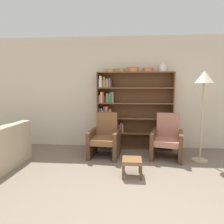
{
  "coord_description": "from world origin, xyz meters",
  "views": [
    {
      "loc": [
        -0.22,
        -2.25,
        1.52
      ],
      "look_at": [
        -0.59,
        2.29,
        0.95
      ],
      "focal_mm": 32.0,
      "sensor_mm": 36.0,
      "label": 1
    }
  ],
  "objects_px": {
    "footstool": "(132,162)",
    "floor_lamp": "(204,84)",
    "bowl_olive": "(133,69)",
    "bowl_slate": "(148,70)",
    "armchair_cushioned": "(167,140)",
    "vase_tall": "(163,68)",
    "bookshelf": "(127,112)",
    "bowl_sage": "(110,70)",
    "bowl_brass": "(121,70)",
    "armchair_leather": "(105,138)"
  },
  "relations": [
    {
      "from": "footstool",
      "to": "floor_lamp",
      "type": "bearing_deg",
      "value": 30.95
    },
    {
      "from": "bowl_olive",
      "to": "bowl_slate",
      "type": "distance_m",
      "value": 0.36
    },
    {
      "from": "armchair_cushioned",
      "to": "footstool",
      "type": "distance_m",
      "value": 1.27
    },
    {
      "from": "bowl_slate",
      "to": "vase_tall",
      "type": "relative_size",
      "value": 1.33
    },
    {
      "from": "bookshelf",
      "to": "bowl_olive",
      "type": "relative_size",
      "value": 6.58
    },
    {
      "from": "footstool",
      "to": "bowl_sage",
      "type": "bearing_deg",
      "value": 108.13
    },
    {
      "from": "bookshelf",
      "to": "bowl_brass",
      "type": "xyz_separation_m",
      "value": [
        -0.14,
        -0.01,
        1.02
      ]
    },
    {
      "from": "bowl_slate",
      "to": "vase_tall",
      "type": "distance_m",
      "value": 0.34
    },
    {
      "from": "bookshelf",
      "to": "floor_lamp",
      "type": "relative_size",
      "value": 1.02
    },
    {
      "from": "armchair_cushioned",
      "to": "floor_lamp",
      "type": "height_order",
      "value": "floor_lamp"
    },
    {
      "from": "bowl_slate",
      "to": "armchair_cushioned",
      "type": "distance_m",
      "value": 1.68
    },
    {
      "from": "bowl_slate",
      "to": "armchair_cushioned",
      "type": "bearing_deg",
      "value": -56.16
    },
    {
      "from": "bookshelf",
      "to": "bowl_olive",
      "type": "bearing_deg",
      "value": -5.45
    },
    {
      "from": "bowl_olive",
      "to": "bowl_slate",
      "type": "height_order",
      "value": "bowl_olive"
    },
    {
      "from": "armchair_leather",
      "to": "bowl_slate",
      "type": "bearing_deg",
      "value": -143.74
    },
    {
      "from": "floor_lamp",
      "to": "footstool",
      "type": "distance_m",
      "value": 2.13
    },
    {
      "from": "bowl_brass",
      "to": "bowl_olive",
      "type": "bearing_deg",
      "value": 0.0
    },
    {
      "from": "bowl_sage",
      "to": "armchair_leather",
      "type": "distance_m",
      "value": 1.63
    },
    {
      "from": "armchair_leather",
      "to": "bookshelf",
      "type": "bearing_deg",
      "value": -123.4
    },
    {
      "from": "bowl_slate",
      "to": "footstool",
      "type": "height_order",
      "value": "bowl_slate"
    },
    {
      "from": "armchair_leather",
      "to": "bowl_sage",
      "type": "bearing_deg",
      "value": -90.98
    },
    {
      "from": "vase_tall",
      "to": "bookshelf",
      "type": "bearing_deg",
      "value": 179.11
    },
    {
      "from": "bowl_brass",
      "to": "bowl_slate",
      "type": "xyz_separation_m",
      "value": [
        0.63,
        0.0,
        0.01
      ]
    },
    {
      "from": "bookshelf",
      "to": "vase_tall",
      "type": "xyz_separation_m",
      "value": [
        0.83,
        -0.01,
        1.06
      ]
    },
    {
      "from": "floor_lamp",
      "to": "bowl_brass",
      "type": "bearing_deg",
      "value": 156.85
    },
    {
      "from": "bowl_olive",
      "to": "vase_tall",
      "type": "relative_size",
      "value": 1.44
    },
    {
      "from": "bookshelf",
      "to": "vase_tall",
      "type": "relative_size",
      "value": 9.49
    },
    {
      "from": "bowl_sage",
      "to": "footstool",
      "type": "height_order",
      "value": "bowl_sage"
    },
    {
      "from": "bookshelf",
      "to": "bowl_olive",
      "type": "xyz_separation_m",
      "value": [
        0.14,
        -0.01,
        1.03
      ]
    },
    {
      "from": "bowl_olive",
      "to": "vase_tall",
      "type": "xyz_separation_m",
      "value": [
        0.7,
        0.0,
        0.02
      ]
    },
    {
      "from": "bowl_slate",
      "to": "armchair_leather",
      "type": "relative_size",
      "value": 0.28
    },
    {
      "from": "bowl_brass",
      "to": "footstool",
      "type": "xyz_separation_m",
      "value": [
        0.25,
        -1.57,
        -1.68
      ]
    },
    {
      "from": "bowl_sage",
      "to": "armchair_cushioned",
      "type": "distance_m",
      "value": 2.07
    },
    {
      "from": "bowl_slate",
      "to": "floor_lamp",
      "type": "xyz_separation_m",
      "value": [
        1.04,
        -0.72,
        -0.35
      ]
    },
    {
      "from": "bookshelf",
      "to": "floor_lamp",
      "type": "xyz_separation_m",
      "value": [
        1.53,
        -0.73,
        0.68
      ]
    },
    {
      "from": "bookshelf",
      "to": "footstool",
      "type": "relative_size",
      "value": 5.72
    },
    {
      "from": "vase_tall",
      "to": "footstool",
      "type": "height_order",
      "value": "vase_tall"
    },
    {
      "from": "bowl_sage",
      "to": "bowl_slate",
      "type": "xyz_separation_m",
      "value": [
        0.9,
        0.0,
        0.01
      ]
    },
    {
      "from": "bowl_olive",
      "to": "footstool",
      "type": "relative_size",
      "value": 0.87
    },
    {
      "from": "bowl_slate",
      "to": "armchair_leather",
      "type": "height_order",
      "value": "bowl_slate"
    },
    {
      "from": "bookshelf",
      "to": "bowl_sage",
      "type": "height_order",
      "value": "bowl_sage"
    },
    {
      "from": "bowl_brass",
      "to": "bowl_olive",
      "type": "height_order",
      "value": "bowl_olive"
    },
    {
      "from": "floor_lamp",
      "to": "footstool",
      "type": "height_order",
      "value": "floor_lamp"
    },
    {
      "from": "bowl_slate",
      "to": "bookshelf",
      "type": "bearing_deg",
      "value": 178.49
    },
    {
      "from": "bowl_olive",
      "to": "armchair_leather",
      "type": "height_order",
      "value": "bowl_olive"
    },
    {
      "from": "bowl_olive",
      "to": "bookshelf",
      "type": "bearing_deg",
      "value": 174.55
    },
    {
      "from": "bowl_slate",
      "to": "floor_lamp",
      "type": "distance_m",
      "value": 1.31
    },
    {
      "from": "armchair_cushioned",
      "to": "vase_tall",
      "type": "bearing_deg",
      "value": -72.35
    },
    {
      "from": "vase_tall",
      "to": "floor_lamp",
      "type": "xyz_separation_m",
      "value": [
        0.7,
        -0.72,
        -0.38
      ]
    },
    {
      "from": "bookshelf",
      "to": "bowl_slate",
      "type": "height_order",
      "value": "bowl_slate"
    }
  ]
}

